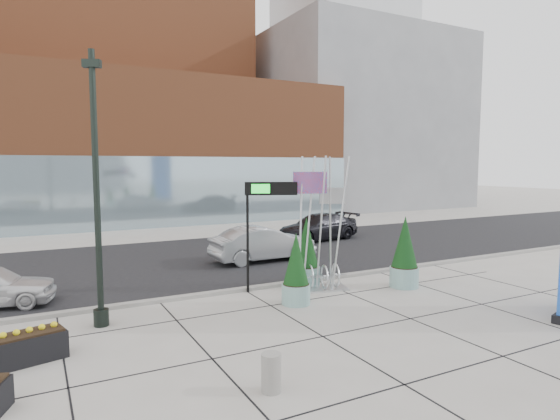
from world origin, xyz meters
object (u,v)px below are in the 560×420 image
lamp_post (97,216)px  public_art_sculpture (318,255)px  concrete_bollard (271,373)px  overhead_street_sign (265,197)px  car_silver_mid (263,244)px

lamp_post → public_art_sculpture: bearing=3.6°
concrete_bollard → overhead_street_sign: overhead_street_sign is taller
overhead_street_sign → car_silver_mid: (2.10, 4.50, -2.49)m
public_art_sculpture → overhead_street_sign: public_art_sculpture is taller
public_art_sculpture → car_silver_mid: 5.33m
public_art_sculpture → overhead_street_sign: size_ratio=1.24×
public_art_sculpture → concrete_bollard: size_ratio=6.20×
lamp_post → overhead_street_sign: 5.76m
public_art_sculpture → car_silver_mid: (0.39, 5.30, -0.45)m
lamp_post → overhead_street_sign: lamp_post is taller
overhead_street_sign → car_silver_mid: size_ratio=0.79×
public_art_sculpture → overhead_street_sign: bearing=171.2°
public_art_sculpture → overhead_street_sign: (-1.71, 0.80, 2.04)m
car_silver_mid → lamp_post: bearing=124.5°
lamp_post → public_art_sculpture: (7.32, 0.46, -1.79)m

